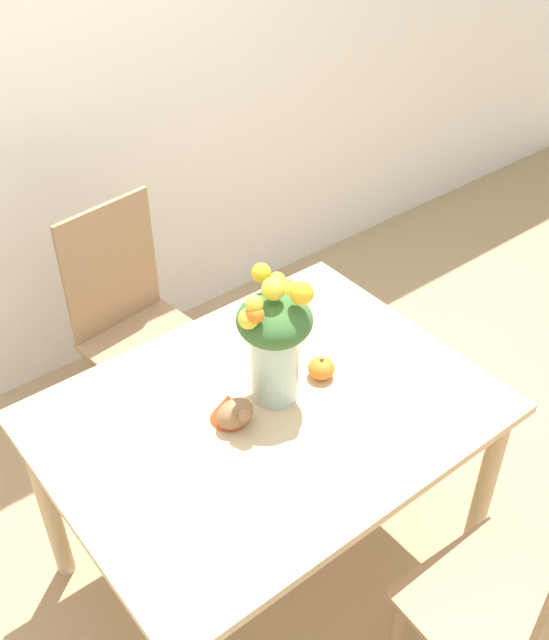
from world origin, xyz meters
TOP-DOWN VIEW (x-y plane):
  - ground_plane at (0.00, 0.00)m, footprint 12.00×12.00m
  - wall_back at (0.00, 1.43)m, footprint 8.00×0.06m
  - dining_table at (0.00, 0.00)m, footprint 1.26×0.96m
  - flower_vase at (0.06, 0.04)m, footprint 0.23×0.22m
  - pumpkin at (0.21, 0.01)m, footprint 0.08×0.08m
  - turkey_figurine at (-0.11, 0.03)m, footprint 0.11×0.15m
  - dining_chair_near_window at (0.03, 0.85)m, footprint 0.47×0.47m
  - dining_chair_far_side at (0.19, -0.81)m, footprint 0.44×0.44m

SIDE VIEW (x-z plane):
  - ground_plane at x=0.00m, z-range 0.00..0.00m
  - dining_chair_near_window at x=0.03m, z-range 0.01..1.00m
  - dining_chair_far_side at x=0.19m, z-range 0.01..1.00m
  - dining_table at x=0.00m, z-range 0.28..1.04m
  - pumpkin at x=0.21m, z-range 0.75..0.83m
  - turkey_figurine at x=-0.11m, z-range 0.76..0.85m
  - flower_vase at x=0.06m, z-range 0.76..1.18m
  - wall_back at x=0.00m, z-range 0.00..2.70m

